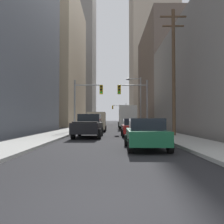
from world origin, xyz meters
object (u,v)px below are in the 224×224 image
at_px(traffic_signal_near_left, 88,97).
at_px(traffic_signal_near_right, 135,97).
at_px(cargo_van_beige, 98,121).
at_px(sedan_white, 100,124).
at_px(city_bus, 128,116).
at_px(pickup_truck_black, 90,126).
at_px(sedan_red, 134,127).
at_px(sedan_green, 147,134).
at_px(traffic_signal_far_right, 121,110).

distance_m(traffic_signal_near_left, traffic_signal_near_right, 5.46).
xyz_separation_m(cargo_van_beige, sedan_white, (-0.15, 6.32, -0.52)).
bearing_deg(cargo_van_beige, city_bus, 67.13).
relative_size(city_bus, cargo_van_beige, 2.21).
bearing_deg(sedan_white, traffic_signal_near_right, -58.29).
height_order(city_bus, traffic_signal_near_right, traffic_signal_near_right).
height_order(cargo_van_beige, traffic_signal_near_left, traffic_signal_near_left).
xyz_separation_m(pickup_truck_black, sedan_red, (3.70, 0.99, -0.16)).
relative_size(sedan_green, sedan_red, 1.01).
bearing_deg(sedan_green, traffic_signal_near_left, 106.27).
bearing_deg(sedan_red, sedan_green, -90.86).
xyz_separation_m(city_bus, cargo_van_beige, (-4.20, -9.95, -0.64)).
distance_m(sedan_white, traffic_signal_near_left, 8.03).
height_order(city_bus, sedan_red, city_bus).
xyz_separation_m(traffic_signal_near_left, traffic_signal_far_right, (5.16, 40.80, 0.04)).
height_order(sedan_green, traffic_signal_near_left, traffic_signal_near_left).
bearing_deg(sedan_green, pickup_truck_black, 114.83).
bearing_deg(cargo_van_beige, sedan_white, 91.35).
xyz_separation_m(sedan_red, traffic_signal_far_right, (0.48, 47.69, 3.29)).
distance_m(cargo_van_beige, traffic_signal_near_right, 5.23).
xyz_separation_m(cargo_van_beige, traffic_signal_near_left, (-1.11, -0.96, 2.73)).
bearing_deg(city_bus, sedan_green, -91.62).
height_order(pickup_truck_black, cargo_van_beige, cargo_van_beige).
relative_size(sedan_red, traffic_signal_near_right, 0.70).
xyz_separation_m(pickup_truck_black, cargo_van_beige, (0.12, 8.85, 0.35)).
bearing_deg(pickup_truck_black, sedan_green, -65.17).
distance_m(traffic_signal_near_right, traffic_signal_far_right, 40.80).
height_order(cargo_van_beige, sedan_green, cargo_van_beige).
bearing_deg(city_bus, traffic_signal_near_right, -89.18).
bearing_deg(traffic_signal_near_right, pickup_truck_black, -119.56).
distance_m(city_bus, sedan_white, 5.78).
bearing_deg(sedan_red, cargo_van_beige, 114.48).
height_order(cargo_van_beige, sedan_white, cargo_van_beige).
bearing_deg(sedan_white, sedan_green, -81.07).
height_order(pickup_truck_black, traffic_signal_near_left, traffic_signal_near_left).
bearing_deg(sedan_green, city_bus, 88.38).
xyz_separation_m(sedan_red, traffic_signal_near_right, (0.78, 6.89, 3.26)).
xyz_separation_m(city_bus, sedan_red, (-0.62, -17.80, -1.16)).
bearing_deg(traffic_signal_near_left, sedan_white, 82.50).
relative_size(cargo_van_beige, traffic_signal_far_right, 0.87).
relative_size(sedan_white, traffic_signal_near_left, 0.71).
relative_size(city_bus, sedan_green, 2.72).
relative_size(traffic_signal_near_left, traffic_signal_near_right, 1.00).
relative_size(city_bus, sedan_red, 2.75).
distance_m(sedan_green, sedan_red, 8.70).
relative_size(cargo_van_beige, traffic_signal_near_left, 0.87).
xyz_separation_m(city_bus, traffic_signal_near_left, (-5.30, -10.91, 2.09)).
relative_size(city_bus, traffic_signal_near_left, 1.93).
xyz_separation_m(cargo_van_beige, sedan_red, (3.58, -7.85, -0.52)).
distance_m(pickup_truck_black, sedan_white, 15.17).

